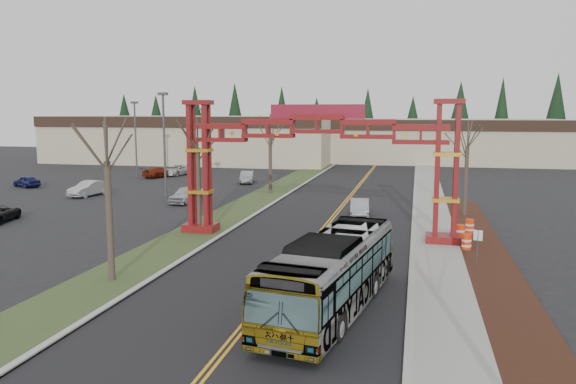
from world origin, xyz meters
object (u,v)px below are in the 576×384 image
(parked_car_near_a, at_px, (186,194))
(bare_tree_median_mid, at_px, (198,149))
(gateway_arch, at_px, (317,146))
(transit_bus, at_px, (333,273))
(parked_car_near_b, at_px, (89,189))
(retail_building_east, at_px, (441,140))
(silver_sedan, at_px, (360,208))
(bare_tree_median_near, at_px, (107,162))
(light_pole_mid, at_px, (135,134))
(barrel_north, at_px, (470,227))
(bare_tree_median_far, at_px, (270,138))
(bare_tree_right_far, at_px, (467,148))
(light_pole_far, at_px, (202,135))
(parked_car_mid_a, at_px, (158,172))
(barrel_mid, at_px, (460,233))
(street_sign, at_px, (478,241))
(parked_car_far_a, at_px, (247,177))
(parked_car_mid_b, at_px, (27,181))
(barrel_south, at_px, (467,243))
(parked_car_far_b, at_px, (176,170))
(retail_building_west, at_px, (198,138))
(light_pole_near, at_px, (164,138))

(parked_car_near_a, bearing_deg, bare_tree_median_mid, -60.25)
(bare_tree_median_mid, bearing_deg, gateway_arch, 1.76)
(transit_bus, height_order, parked_car_near_b, transit_bus)
(retail_building_east, relative_size, silver_sedan, 9.32)
(parked_car_near_a, relative_size, bare_tree_median_near, 0.56)
(gateway_arch, height_order, bare_tree_median_mid, gateway_arch)
(light_pole_mid, distance_m, barrel_north, 45.36)
(bare_tree_median_near, xyz_separation_m, light_pole_mid, (-19.73, 39.73, -0.30))
(bare_tree_median_far, distance_m, bare_tree_right_far, 19.88)
(light_pole_far, bearing_deg, parked_car_mid_a, -108.57)
(retail_building_east, bearing_deg, barrel_mid, -90.92)
(bare_tree_median_near, height_order, bare_tree_median_mid, bare_tree_median_near)
(light_pole_mid, bearing_deg, street_sign, -41.81)
(silver_sedan, bearing_deg, parked_car_far_a, 123.41)
(street_sign, bearing_deg, parked_car_near_a, 144.76)
(street_sign, bearing_deg, parked_car_mid_b, 153.11)
(parked_car_near_b, bearing_deg, bare_tree_right_far, 5.09)
(bare_tree_right_far, distance_m, barrel_south, 12.73)
(parked_car_mid_b, distance_m, parked_car_far_b, 18.32)
(gateway_arch, relative_size, parked_car_far_b, 3.72)
(retail_building_west, xyz_separation_m, silver_sedan, (31.95, -45.58, -3.09))
(barrel_mid, bearing_deg, bare_tree_median_near, -143.76)
(retail_building_west, distance_m, parked_car_far_a, 32.43)
(gateway_arch, height_order, transit_bus, gateway_arch)
(gateway_arch, relative_size, parked_car_mid_b, 4.90)
(barrel_north, bearing_deg, barrel_mid, -108.92)
(retail_building_east, distance_m, parked_car_far_a, 42.23)
(parked_car_mid_b, distance_m, parked_car_far_a, 24.14)
(barrel_mid, relative_size, barrel_north, 1.03)
(light_pole_mid, xyz_separation_m, street_sign, (37.19, -33.26, -4.02))
(bare_tree_median_mid, bearing_deg, parked_car_far_a, 100.33)
(transit_bus, relative_size, barrel_mid, 10.44)
(parked_car_near_a, bearing_deg, retail_building_east, 67.15)
(retail_building_east, distance_m, light_pole_far, 40.79)
(bare_tree_median_far, bearing_deg, transit_bus, -70.89)
(retail_building_west, height_order, parked_car_mid_b, retail_building_west)
(gateway_arch, xyz_separation_m, bare_tree_median_near, (-8.00, -11.49, -0.22))
(bare_tree_median_near, bearing_deg, bare_tree_median_mid, 90.00)
(bare_tree_right_far, distance_m, light_pole_mid, 41.82)
(transit_bus, distance_m, light_pole_near, 33.87)
(bare_tree_median_mid, bearing_deg, barrel_south, -4.27)
(light_pole_far, height_order, barrel_south, light_pole_far)
(parked_car_near_b, bearing_deg, street_sign, -17.87)
(bare_tree_median_mid, height_order, light_pole_near, light_pole_near)
(parked_car_near_a, relative_size, bare_tree_right_far, 0.59)
(parked_car_mid_a, xyz_separation_m, parked_car_far_a, (12.54, -2.92, 0.02))
(bare_tree_right_far, bearing_deg, gateway_arch, -134.46)
(parked_car_mid_b, height_order, parked_car_far_a, parked_car_far_a)
(silver_sedan, bearing_deg, parked_car_near_b, 163.89)
(bare_tree_median_far, xyz_separation_m, street_sign, (17.46, -23.66, -4.15))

